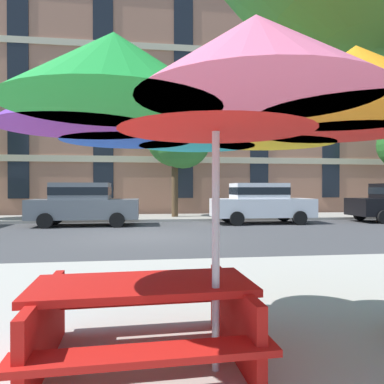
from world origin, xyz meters
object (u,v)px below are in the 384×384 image
(sedan_gray, at_px, (84,203))
(street_tree_middle, at_px, (179,139))
(sedan_white, at_px, (261,202))
(patio_umbrella, at_px, (216,103))
(picnic_table, at_px, (143,316))

(sedan_gray, height_order, street_tree_middle, street_tree_middle)
(sedan_gray, bearing_deg, sedan_white, 0.00)
(sedan_gray, distance_m, sedan_white, 7.60)
(sedan_white, height_order, patio_umbrella, patio_umbrella)
(street_tree_middle, bearing_deg, sedan_white, -40.18)
(patio_umbrella, bearing_deg, sedan_gray, 103.43)
(sedan_white, relative_size, street_tree_middle, 0.78)
(sedan_white, distance_m, picnic_table, 13.47)
(sedan_gray, relative_size, street_tree_middle, 0.78)
(sedan_gray, relative_size, sedan_white, 1.00)
(sedan_gray, relative_size, patio_umbrella, 1.35)
(picnic_table, bearing_deg, street_tree_middle, 83.41)
(sedan_gray, xyz_separation_m, picnic_table, (2.47, -12.45, -0.46))
(sedan_white, relative_size, picnic_table, 2.37)
(sedan_white, height_order, street_tree_middle, street_tree_middle)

